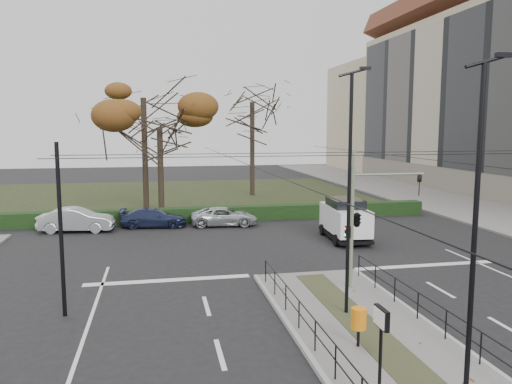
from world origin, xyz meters
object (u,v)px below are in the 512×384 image
at_px(parked_car_third, 154,218).
at_px(bare_tree_center, 252,109).
at_px(litter_bin, 359,319).
at_px(streetlamp_median_near, 475,240).
at_px(bare_tree_near, 160,134).
at_px(streetlamp_median_far, 350,191).
at_px(rust_tree, 143,98).
at_px(traffic_light, 359,217).
at_px(parked_car_fourth, 225,216).
at_px(white_van, 345,218).
at_px(info_panel, 381,329).
at_px(parked_car_second, 77,220).

distance_m(parked_car_third, bare_tree_center, 18.13).
xyz_separation_m(litter_bin, streetlamp_median_near, (0.89, -3.84, 3.16)).
xyz_separation_m(bare_tree_center, bare_tree_near, (-8.63, -8.04, -2.16)).
distance_m(streetlamp_median_far, bare_tree_center, 31.28).
bearing_deg(rust_tree, streetlamp_median_far, -73.37).
bearing_deg(traffic_light, parked_car_fourth, 103.53).
bearing_deg(parked_car_third, litter_bin, -156.77).
bearing_deg(bare_tree_near, white_van, -48.31).
relative_size(streetlamp_median_near, white_van, 1.68).
xyz_separation_m(streetlamp_median_far, rust_tree, (-7.20, 24.10, 4.39)).
distance_m(bare_tree_center, bare_tree_near, 11.99).
bearing_deg(streetlamp_median_near, parked_car_fourth, 95.38).
relative_size(bare_tree_center, bare_tree_near, 1.36).
relative_size(info_panel, white_van, 0.50).
bearing_deg(litter_bin, bare_tree_center, 84.43).
height_order(info_panel, parked_car_third, info_panel).
height_order(rust_tree, bare_tree_center, bare_tree_center).
relative_size(rust_tree, bare_tree_center, 0.98).
distance_m(litter_bin, rust_tree, 28.54).
bearing_deg(bare_tree_center, parked_car_fourth, -108.01).
xyz_separation_m(rust_tree, bare_tree_center, (9.80, 6.84, -0.55)).
distance_m(litter_bin, bare_tree_center, 34.43).
height_order(info_panel, streetlamp_median_far, streetlamp_median_far).
distance_m(info_panel, streetlamp_median_near, 2.83).
bearing_deg(litter_bin, parked_car_third, 106.65).
relative_size(traffic_light, bare_tree_center, 0.42).
distance_m(streetlamp_median_far, parked_car_second, 20.50).
bearing_deg(traffic_light, rust_tree, 111.96).
height_order(litter_bin, streetlamp_median_near, streetlamp_median_near).
height_order(streetlamp_median_far, rust_tree, rust_tree).
bearing_deg(parked_car_second, litter_bin, -144.94).
distance_m(streetlamp_median_near, bare_tree_near, 30.03).
bearing_deg(bare_tree_center, info_panel, -96.32).
distance_m(white_van, bare_tree_near, 16.26).
bearing_deg(streetlamp_median_far, traffic_light, 60.76).
distance_m(streetlamp_median_near, bare_tree_center, 37.65).
xyz_separation_m(litter_bin, white_van, (4.97, 13.86, 0.30)).
height_order(streetlamp_median_near, streetlamp_median_far, streetlamp_median_far).
height_order(litter_bin, white_van, white_van).
bearing_deg(white_van, bare_tree_near, 131.69).
bearing_deg(traffic_light, parked_car_second, 132.18).
relative_size(parked_car_second, white_van, 0.98).
xyz_separation_m(traffic_light, bare_tree_center, (1.14, 28.32, 5.21)).
height_order(parked_car_third, white_van, white_van).
relative_size(info_panel, bare_tree_center, 0.20).
bearing_deg(litter_bin, info_panel, -104.37).
bearing_deg(streetlamp_median_near, litter_bin, 103.06).
relative_size(traffic_light, streetlamp_median_far, 0.59).
xyz_separation_m(streetlamp_median_far, parked_car_third, (-6.60, 17.28, -3.74)).
height_order(litter_bin, rust_tree, rust_tree).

